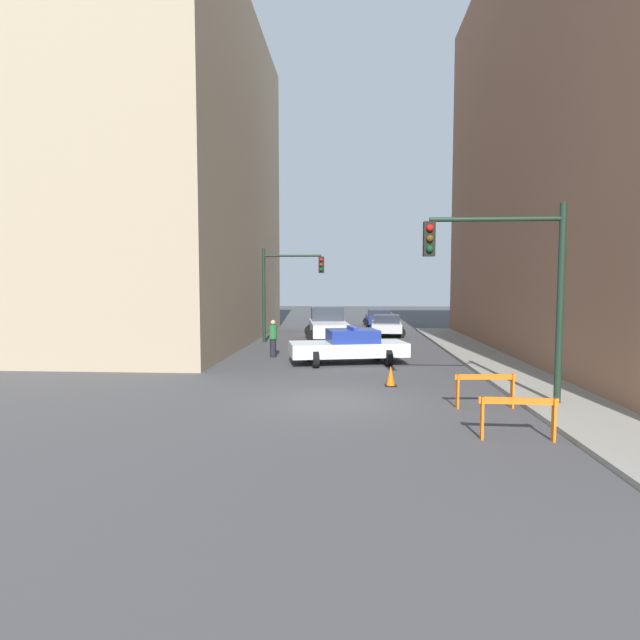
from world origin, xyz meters
name	(u,v)px	position (x,y,z in m)	size (l,w,h in m)	color
ground_plane	(334,401)	(0.00, 0.00, 0.00)	(120.00, 120.00, 0.00)	#424244
sidewalk_right	(563,402)	(6.20, 0.00, 0.06)	(2.40, 44.00, 0.12)	gray
building_corner_left	(129,177)	(-12.00, 14.00, 9.24)	(14.00, 20.00, 18.48)	tan
traffic_light_near	(515,273)	(4.73, -0.33, 3.53)	(3.64, 0.35, 5.20)	black
traffic_light_far	(283,281)	(-3.30, 13.79, 3.40)	(3.44, 0.35, 5.20)	black
police_car	(349,346)	(0.38, 6.57, 0.72)	(4.99, 2.98, 1.52)	white
white_truck	(328,325)	(-0.88, 14.99, 0.91)	(3.06, 5.61, 1.90)	silver
parked_car_near	(386,325)	(2.67, 17.96, 0.67)	(2.43, 4.39, 1.31)	silver
parked_car_mid	(379,318)	(2.54, 24.45, 0.67)	(2.35, 4.35, 1.31)	navy
pedestrian_crossing	(273,338)	(-3.00, 8.14, 0.86)	(0.42, 0.42, 1.66)	black
barrier_front	(518,411)	(3.93, -3.26, 0.62)	(1.60, 0.22, 0.90)	orange
barrier_mid	(485,385)	(3.96, -0.57, 0.62)	(1.60, 0.28, 0.90)	orange
traffic_cone	(391,376)	(1.73, 2.12, 0.32)	(0.36, 0.36, 0.66)	black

